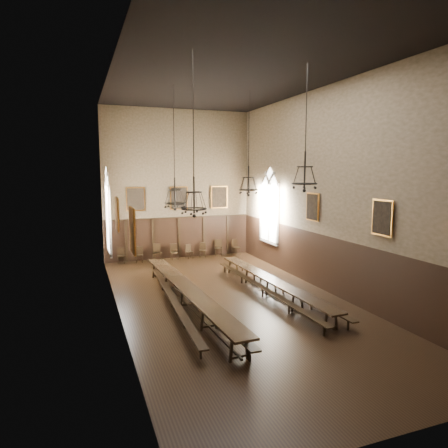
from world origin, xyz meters
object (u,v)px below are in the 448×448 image
chair_5 (203,253)px  chandelier_back_right (248,184)px  table_right (271,287)px  chair_4 (189,254)px  bench_right_inner (263,291)px  chair_0 (121,258)px  bench_left_inner (197,299)px  chair_1 (139,258)px  chair_3 (174,255)px  chair_2 (158,256)px  chair_6 (218,251)px  chandelier_back_left (175,196)px  table_left (187,297)px  chandelier_front_left (194,198)px  bench_left_outer (172,300)px  chair_7 (236,250)px  bench_right_outer (283,288)px  chandelier_front_right (305,176)px

chair_5 → chandelier_back_right: size_ratio=0.19×
table_right → chair_4: size_ratio=10.85×
bench_right_inner → chair_0: chair_0 is taller
table_right → bench_left_inner: (-3.41, -0.28, -0.05)m
chair_1 → chair_3: chair_3 is taller
chair_2 → chair_6: 3.87m
bench_left_inner → chandelier_back_left: chandelier_back_left is taller
table_left → bench_right_inner: size_ratio=1.13×
bench_left_inner → chandelier_front_left: size_ratio=2.16×
bench_right_inner → bench_left_outer: bearing=178.7°
chair_1 → chair_6: size_ratio=0.90×
chair_1 → chair_7: 6.12m
chair_5 → chair_6: (1.05, 0.02, 0.04)m
table_right → chair_0: size_ratio=10.01×
bench_right_inner → chair_5: (-0.08, 8.42, -0.01)m
bench_right_outer → chair_0: bearing=125.9°
chandelier_front_left → bench_right_outer: bearing=30.7°
table_left → chair_4: size_ratio=12.57×
table_right → chair_0: bearing=123.2°
bench_right_outer → chair_0: (-6.07, 8.40, 0.01)m
bench_left_outer → chair_4: bearing=70.2°
bench_left_outer → bench_right_outer: bearing=-0.1°
chair_2 → chair_4: size_ratio=1.16×
bench_right_outer → chandelier_front_right: bearing=-105.6°
bench_right_outer → chair_4: bearing=103.6°
chair_1 → chandelier_front_left: 11.91m
bench_left_outer → bench_left_inner: bench_left_inner is taller
chair_1 → chair_0: bearing=-174.9°
chair_1 → chair_2: bearing=17.7°
bench_right_inner → chair_3: chair_3 is taller
table_right → chair_1: bearing=118.4°
chandelier_front_left → chair_5: bearing=71.7°
bench_left_inner → chandelier_back_left: (-0.26, 2.51, 3.93)m
chair_2 → chair_7: (5.02, -0.10, -0.00)m
chair_0 → chandelier_front_left: bearing=-76.9°
bench_left_outer → chair_6: (4.90, 8.36, 0.02)m
bench_left_outer → bench_right_inner: bench_left_outer is taller
bench_right_inner → chair_5: size_ratio=10.76×
bench_left_inner → chair_3: (1.06, 8.61, -0.03)m
table_right → bench_right_outer: 0.59m
chair_3 → chandelier_back_left: size_ratio=0.18×
table_right → chair_4: chair_4 is taller
table_right → chair_6: bearing=86.5°
bench_left_outer → chandelier_back_left: 4.59m
chair_3 → chair_4: bearing=-3.6°
table_right → chandelier_front_right: bearing=-93.9°
bench_left_inner → chandelier_back_left: size_ratio=2.05×
chair_4 → chandelier_front_left: chandelier_front_left is taller
bench_left_inner → chair_1: 8.59m
table_right → chair_3: size_ratio=9.95×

